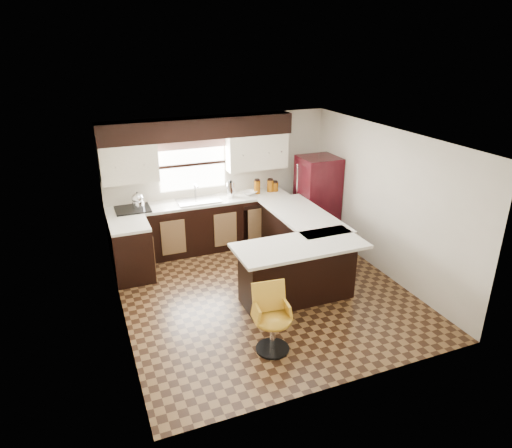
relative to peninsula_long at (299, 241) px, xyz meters
name	(u,v)px	position (x,y,z in m)	size (l,w,h in m)	color
floor	(264,292)	(-0.90, -0.62, -0.45)	(4.40, 4.40, 0.00)	#49301A
ceiling	(266,138)	(-0.90, -0.62, 1.95)	(4.40, 4.40, 0.00)	silver
wall_back	(219,180)	(-0.90, 1.58, 0.75)	(4.40, 4.40, 0.00)	beige
wall_front	(348,294)	(-0.90, -2.83, 0.75)	(4.40, 4.40, 0.00)	beige
wall_left	(116,243)	(-3.00, -0.62, 0.75)	(4.40, 4.40, 0.00)	beige
wall_right	(385,202)	(1.20, -0.62, 0.75)	(4.40, 4.40, 0.00)	beige
base_cab_back	(202,226)	(-1.35, 1.28, 0.00)	(3.30, 0.60, 0.90)	black
base_cab_left	(132,252)	(-2.70, 0.62, 0.00)	(0.60, 0.70, 0.90)	black
counter_back	(201,202)	(-1.35, 1.28, 0.47)	(3.30, 0.60, 0.04)	silver
counter_left	(129,225)	(-2.70, 0.62, 0.47)	(0.60, 0.70, 0.04)	silver
soffit	(198,128)	(-1.30, 1.40, 1.77)	(3.40, 0.35, 0.36)	black
upper_cab_left	(129,163)	(-2.52, 1.40, 1.27)	(0.94, 0.35, 0.64)	beige
upper_cab_right	(256,151)	(-0.22, 1.40, 1.27)	(1.14, 0.35, 0.64)	beige
window_pane	(192,164)	(-1.40, 1.56, 1.10)	(1.20, 0.02, 0.90)	white
valance	(192,143)	(-1.40, 1.52, 1.49)	(1.30, 0.06, 0.18)	#D19B93
sink	(198,201)	(-1.40, 1.25, 0.51)	(0.75, 0.45, 0.03)	#B2B2B7
dishwasher	(258,225)	(-0.35, 0.99, -0.02)	(0.58, 0.03, 0.78)	black
cooktop	(133,209)	(-2.55, 1.25, 0.51)	(0.58, 0.50, 0.03)	black
peninsula_long	(299,241)	(0.00, 0.00, 0.00)	(0.60, 1.95, 0.90)	black
peninsula_return	(297,272)	(-0.53, -0.97, 0.00)	(1.65, 0.60, 0.90)	black
counter_pen_long	(303,215)	(0.05, 0.00, 0.47)	(0.84, 1.95, 0.04)	silver
counter_pen_return	(300,246)	(-0.55, -1.06, 0.47)	(1.89, 0.84, 0.04)	silver
refrigerator	(317,199)	(0.83, 0.91, 0.37)	(0.70, 0.67, 1.63)	#35080F
bar_chair	(273,320)	(-1.35, -1.96, -0.01)	(0.47, 0.47, 0.87)	gold
kettle	(138,200)	(-2.45, 1.26, 0.66)	(0.21, 0.21, 0.28)	silver
percolator	(231,190)	(-0.78, 1.28, 0.64)	(0.14, 0.14, 0.28)	silver
mixing_bowl	(250,193)	(-0.41, 1.28, 0.53)	(0.25, 0.25, 0.06)	white
canister_large	(257,187)	(-0.25, 1.30, 0.62)	(0.12, 0.12, 0.24)	#854707
canister_med	(270,186)	(0.02, 1.30, 0.61)	(0.12, 0.12, 0.22)	#854707
canister_small	(275,187)	(0.12, 1.30, 0.58)	(0.13, 0.13, 0.16)	#854707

